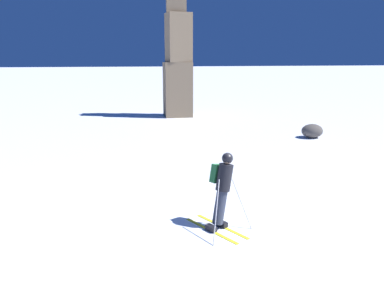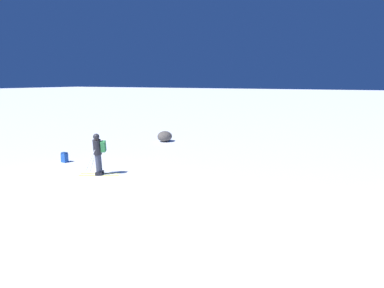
% 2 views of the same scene
% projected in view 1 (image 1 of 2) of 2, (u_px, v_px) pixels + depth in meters
% --- Properties ---
extents(ground_plane, '(300.00, 300.00, 0.00)m').
position_uv_depth(ground_plane, '(268.00, 224.00, 9.19)').
color(ground_plane, white).
extents(skier, '(1.45, 1.73, 1.85)m').
position_uv_depth(skier, '(222.00, 186.00, 8.85)').
color(skier, yellow).
rests_on(skier, ground).
extents(rock_pillar, '(1.83, 1.61, 10.43)m').
position_uv_depth(rock_pillar, '(178.00, 51.00, 24.79)').
color(rock_pillar, '#7A664C').
rests_on(rock_pillar, ground).
extents(exposed_boulder_1, '(1.08, 0.92, 0.70)m').
position_uv_depth(exposed_boulder_1, '(312.00, 131.00, 18.90)').
color(exposed_boulder_1, '#4C4742').
rests_on(exposed_boulder_1, ground).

